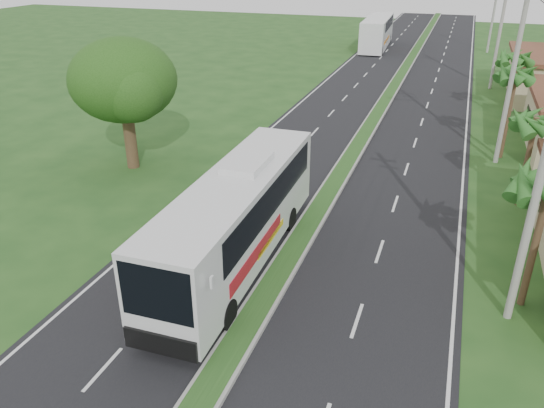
% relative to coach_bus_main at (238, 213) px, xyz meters
% --- Properties ---
extents(ground, '(180.00, 180.00, 0.00)m').
position_rel_coach_bus_main_xyz_m(ground, '(1.93, -2.25, -2.27)').
color(ground, '#1F4619').
rests_on(ground, ground).
extents(road_asphalt, '(14.00, 160.00, 0.02)m').
position_rel_coach_bus_main_xyz_m(road_asphalt, '(1.93, 17.75, -2.26)').
color(road_asphalt, black).
rests_on(road_asphalt, ground).
extents(median_strip, '(1.20, 160.00, 0.18)m').
position_rel_coach_bus_main_xyz_m(median_strip, '(1.93, 17.75, -2.16)').
color(median_strip, gray).
rests_on(median_strip, ground).
extents(lane_edge_left, '(0.12, 160.00, 0.01)m').
position_rel_coach_bus_main_xyz_m(lane_edge_left, '(-4.77, 17.75, -2.27)').
color(lane_edge_left, silver).
rests_on(lane_edge_left, ground).
extents(lane_edge_right, '(0.12, 160.00, 0.01)m').
position_rel_coach_bus_main_xyz_m(lane_edge_right, '(8.63, 17.75, -2.27)').
color(lane_edge_right, silver).
rests_on(lane_edge_right, ground).
extents(palm_verge_b, '(2.40, 2.40, 5.05)m').
position_rel_coach_bus_main_xyz_m(palm_verge_b, '(11.33, 9.75, 2.09)').
color(palm_verge_b, '#473321').
rests_on(palm_verge_b, ground).
extents(palm_verge_c, '(2.40, 2.40, 5.85)m').
position_rel_coach_bus_main_xyz_m(palm_verge_c, '(10.73, 16.75, 2.86)').
color(palm_verge_c, '#473321').
rests_on(palm_verge_c, ground).
extents(palm_verge_d, '(2.40, 2.40, 5.25)m').
position_rel_coach_bus_main_xyz_m(palm_verge_d, '(11.23, 25.75, 2.28)').
color(palm_verge_d, '#473321').
rests_on(palm_verge_d, ground).
extents(shade_tree, '(6.30, 6.00, 7.54)m').
position_rel_coach_bus_main_xyz_m(shade_tree, '(-10.18, 7.77, 2.76)').
color(shade_tree, '#473321').
rests_on(shade_tree, ground).
extents(utility_pole_a, '(1.60, 0.28, 11.00)m').
position_rel_coach_bus_main_xyz_m(utility_pole_a, '(10.43, -0.25, 3.41)').
color(utility_pole_a, gray).
rests_on(utility_pole_a, ground).
extents(utility_pole_b, '(3.20, 0.28, 12.00)m').
position_rel_coach_bus_main_xyz_m(utility_pole_b, '(10.40, 15.75, 3.99)').
color(utility_pole_b, gray).
rests_on(utility_pole_b, ground).
extents(utility_pole_c, '(1.60, 0.28, 11.00)m').
position_rel_coach_bus_main_xyz_m(utility_pole_c, '(10.43, 35.75, 3.41)').
color(utility_pole_c, gray).
rests_on(utility_pole_c, ground).
extents(utility_pole_d, '(1.60, 0.28, 10.50)m').
position_rel_coach_bus_main_xyz_m(utility_pole_d, '(10.43, 55.75, 3.16)').
color(utility_pole_d, gray).
rests_on(utility_pole_d, ground).
extents(coach_bus_main, '(2.88, 12.79, 4.12)m').
position_rel_coach_bus_main_xyz_m(coach_bus_main, '(0.00, 0.00, 0.00)').
color(coach_bus_main, silver).
rests_on(coach_bus_main, ground).
extents(coach_bus_far, '(3.45, 13.19, 3.81)m').
position_rel_coach_bus_main_xyz_m(coach_bus_far, '(-3.27, 54.40, -0.11)').
color(coach_bus_far, white).
rests_on(coach_bus_far, ground).
extents(motorcyclist, '(1.94, 0.56, 2.26)m').
position_rel_coach_bus_main_xyz_m(motorcyclist, '(-0.07, 1.44, -1.47)').
color(motorcyclist, black).
rests_on(motorcyclist, ground).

